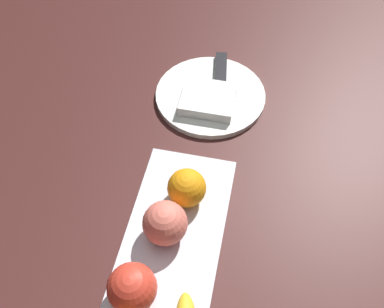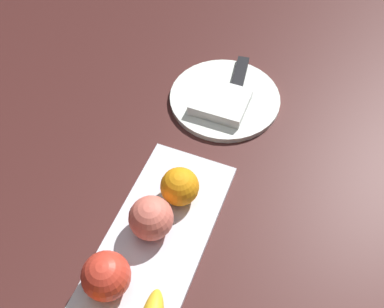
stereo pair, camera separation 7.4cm
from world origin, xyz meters
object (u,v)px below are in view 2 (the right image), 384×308
at_px(knife, 239,78).
at_px(orange_near_apple, 180,187).
at_px(apple, 106,276).
at_px(peach, 151,219).
at_px(dinner_plate, 225,98).
at_px(folded_napkin, 221,102).
at_px(fruit_tray, 149,255).

bearing_deg(knife, orange_near_apple, -8.86).
distance_m(orange_near_apple, knife, 0.31).
distance_m(apple, peach, 0.11).
height_order(peach, dinner_plate, peach).
bearing_deg(folded_napkin, dinner_plate, 180.00).
relative_size(peach, knife, 0.38).
bearing_deg(knife, fruit_tray, -9.44).
bearing_deg(folded_napkin, orange_near_apple, 1.56).
bearing_deg(orange_near_apple, fruit_tray, -3.13).
bearing_deg(fruit_tray, apple, -26.11).
xyz_separation_m(apple, folded_napkin, (-0.40, 0.03, -0.03)).
distance_m(fruit_tray, folded_napkin, 0.33).
distance_m(fruit_tray, peach, 0.06).
bearing_deg(knife, folded_napkin, -15.63).
xyz_separation_m(apple, orange_near_apple, (-0.18, 0.04, -0.00)).
xyz_separation_m(apple, peach, (-0.10, 0.02, -0.00)).
bearing_deg(fruit_tray, folded_napkin, 180.00).
bearing_deg(orange_near_apple, peach, -14.10).
relative_size(apple, folded_napkin, 0.68).
bearing_deg(apple, dinner_plate, 175.65).
bearing_deg(apple, knife, 174.82).
bearing_deg(fruit_tray, knife, 178.46).
relative_size(peach, dinner_plate, 0.31).
height_order(folded_napkin, knife, folded_napkin).
relative_size(fruit_tray, apple, 5.68).
xyz_separation_m(peach, knife, (-0.38, 0.02, -0.03)).
bearing_deg(fruit_tray, dinner_plate, 180.00).
relative_size(fruit_tray, knife, 2.21).
bearing_deg(knife, peach, -11.44).
height_order(dinner_plate, knife, knife).
bearing_deg(apple, peach, 168.97).
height_order(apple, orange_near_apple, apple).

